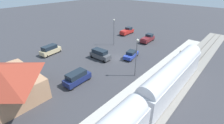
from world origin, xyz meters
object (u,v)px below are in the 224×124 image
at_px(suv_tan, 50,50).
at_px(suv_navy, 77,77).
at_px(sedan_blue, 131,54).
at_px(suv_charcoal, 100,54).
at_px(pickup_maroon, 148,38).
at_px(light_pole_lot_center, 114,29).
at_px(pickup_red, 127,31).
at_px(pedestrian_on_platform, 180,53).
at_px(light_pole_near_platform, 136,53).
at_px(station_building, 1,82).

bearing_deg(suv_tan, suv_navy, 166.50).
relative_size(suv_navy, suv_tan, 0.97).
bearing_deg(sedan_blue, suv_charcoal, 44.10).
distance_m(pickup_maroon, light_pole_lot_center, 10.66).
relative_size(pickup_red, light_pole_lot_center, 0.77).
xyz_separation_m(pedestrian_on_platform, light_pole_near_platform, (3.59, 12.80, 3.31)).
height_order(station_building, suv_charcoal, station_building).
distance_m(station_building, pickup_red, 38.41).
xyz_separation_m(suv_tan, suv_charcoal, (-10.85, -5.98, 0.00)).
xyz_separation_m(light_pole_near_platform, light_pole_lot_center, (13.25, -9.63, -0.10)).
bearing_deg(station_building, suv_navy, -117.63).
xyz_separation_m(suv_tan, light_pole_near_platform, (-20.82, -5.03, 3.44)).
height_order(pedestrian_on_platform, suv_navy, suv_navy).
bearing_deg(pedestrian_on_platform, light_pole_lot_center, 10.64).
xyz_separation_m(station_building, light_pole_lot_center, (2.05, -27.66, 1.52)).
bearing_deg(light_pole_lot_center, sedan_blue, 155.49).
relative_size(suv_navy, suv_charcoal, 1.01).
bearing_deg(station_building, sedan_blue, -104.74).
height_order(pickup_maroon, light_pole_near_platform, light_pole_near_platform).
relative_size(suv_tan, pickup_red, 0.95).
relative_size(pickup_maroon, pickup_red, 1.02).
relative_size(suv_charcoal, light_pole_near_platform, 0.68).
bearing_deg(pickup_maroon, suv_navy, 92.62).
bearing_deg(pedestrian_on_platform, pickup_maroon, -24.73).
xyz_separation_m(station_building, suv_tan, (9.62, -12.99, -1.83)).
xyz_separation_m(pedestrian_on_platform, suv_charcoal, (13.56, 11.85, -0.13)).
distance_m(pedestrian_on_platform, suv_navy, 23.48).
relative_size(suv_tan, pickup_maroon, 0.93).
bearing_deg(pickup_maroon, sedan_blue, 101.81).
xyz_separation_m(station_building, sedan_blue, (-6.28, -23.86, -2.10)).
bearing_deg(light_pole_near_platform, pickup_red, -50.85).
height_order(suv_navy, pickup_red, suv_navy).
relative_size(sedan_blue, light_pole_lot_center, 0.67).
height_order(suv_navy, light_pole_lot_center, light_pole_lot_center).
bearing_deg(pickup_maroon, light_pole_lot_center, 54.82).
height_order(pedestrian_on_platform, pickup_maroon, pickup_maroon).
relative_size(station_building, suv_navy, 2.23).
distance_m(sedan_blue, light_pole_lot_center, 9.84).
height_order(suv_navy, pickup_maroon, suv_navy).
xyz_separation_m(suv_navy, suv_charcoal, (3.74, -9.48, 0.00)).
bearing_deg(station_building, light_pole_lot_center, -85.77).
bearing_deg(sedan_blue, light_pole_near_platform, 130.14).
bearing_deg(suv_charcoal, suv_tan, 28.86).
bearing_deg(station_building, light_pole_near_platform, -121.86).
bearing_deg(pickup_red, light_pole_near_platform, 129.15).
bearing_deg(suv_charcoal, pedestrian_on_platform, -138.85).
relative_size(suv_navy, light_pole_near_platform, 0.69).
bearing_deg(light_pole_near_platform, pedestrian_on_platform, -105.67).
relative_size(pedestrian_on_platform, suv_navy, 0.34).
distance_m(station_building, light_pole_lot_center, 27.77).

